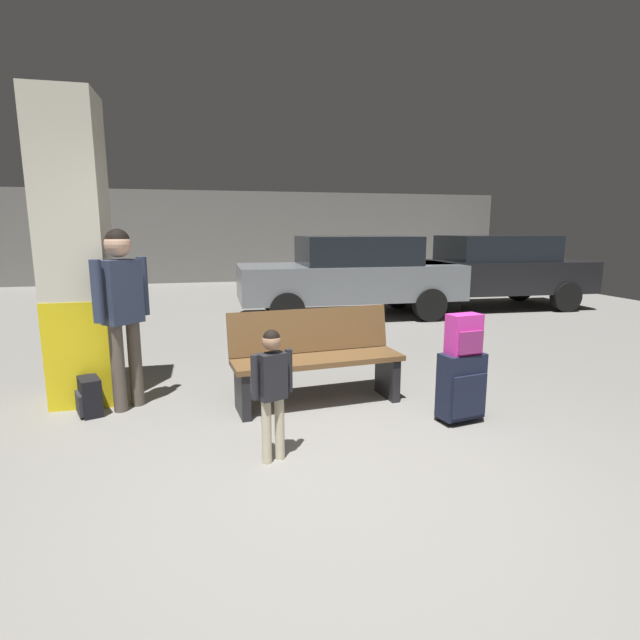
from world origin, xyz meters
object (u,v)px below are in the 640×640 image
at_px(structural_pillar, 76,255).
at_px(child, 272,382).
at_px(parked_car_side, 489,270).
at_px(backpack_dark_floor, 89,397).
at_px(suitcase, 461,386).
at_px(bench, 316,358).
at_px(adult, 122,300).
at_px(backpack_bright, 464,335).
at_px(parked_car_near, 351,274).

xyz_separation_m(structural_pillar, child, (1.58, -1.68, -0.81)).
bearing_deg(parked_car_side, backpack_dark_floor, -145.92).
relative_size(backpack_dark_floor, parked_car_side, 0.08).
xyz_separation_m(structural_pillar, suitcase, (3.25, -1.34, -1.09)).
distance_m(structural_pillar, parked_car_side, 8.18).
height_order(structural_pillar, bench, structural_pillar).
bearing_deg(backpack_dark_floor, structural_pillar, 103.60).
bearing_deg(adult, structural_pillar, 141.94).
distance_m(structural_pillar, suitcase, 3.68).
relative_size(suitcase, backpack_bright, 1.78).
xyz_separation_m(structural_pillar, adult, (0.42, -0.33, -0.39)).
bearing_deg(suitcase, adult, 160.41).
height_order(backpack_bright, parked_car_near, parked_car_near).
xyz_separation_m(bench, parked_car_near, (1.68, 4.44, 0.36)).
xyz_separation_m(parked_car_near, parked_car_side, (3.15, 0.37, 0.00)).
distance_m(structural_pillar, backpack_dark_floor, 1.31).
bearing_deg(backpack_bright, parked_car_side, 56.19).
height_order(suitcase, backpack_dark_floor, suitcase).
xyz_separation_m(structural_pillar, parked_car_near, (3.82, 3.86, -0.60)).
distance_m(suitcase, backpack_bright, 0.45).
relative_size(bench, child, 1.71).
distance_m(suitcase, adult, 3.08).
bearing_deg(parked_car_side, child, -132.40).
distance_m(bench, child, 1.25).
relative_size(adult, backpack_dark_floor, 4.84).
xyz_separation_m(adult, backpack_dark_floor, (-0.32, -0.10, -0.85)).
xyz_separation_m(suitcase, backpack_bright, (-0.00, -0.00, 0.45)).
relative_size(bench, parked_car_near, 0.40).
bearing_deg(child, adult, 130.58).
bearing_deg(backpack_dark_floor, suitcase, -16.13).
relative_size(suitcase, adult, 0.37).
height_order(structural_pillar, adult, structural_pillar).
bearing_deg(suitcase, backpack_dark_floor, 163.87).
height_order(structural_pillar, backpack_dark_floor, structural_pillar).
bearing_deg(child, structural_pillar, 133.19).
distance_m(backpack_dark_floor, parked_car_side, 8.32).
xyz_separation_m(backpack_bright, parked_car_near, (0.57, 5.19, 0.03)).
xyz_separation_m(backpack_dark_floor, parked_car_side, (6.87, 4.65, 0.64)).
distance_m(structural_pillar, child, 2.45).
bearing_deg(adult, child, -49.42).
bearing_deg(backpack_bright, bench, 145.64).
distance_m(suitcase, child, 1.73).
bearing_deg(parked_car_near, child, -112.04).
xyz_separation_m(bench, backpack_dark_floor, (-2.04, 0.16, -0.28)).
bearing_deg(backpack_dark_floor, child, -40.39).
bearing_deg(structural_pillar, parked_car_near, 45.25).
relative_size(adult, parked_car_near, 0.40).
bearing_deg(bench, parked_car_near, 69.29).
height_order(adult, backpack_dark_floor, adult).
height_order(parked_car_near, parked_car_side, same).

